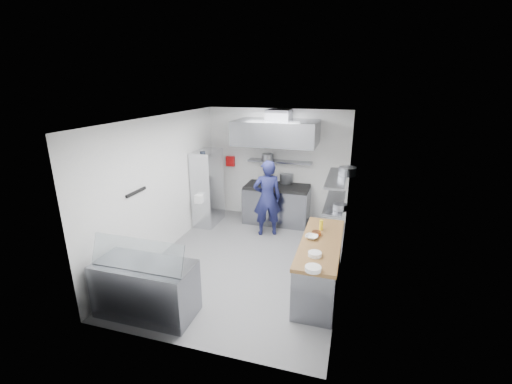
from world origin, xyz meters
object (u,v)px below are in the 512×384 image
(gas_range, at_px, (277,205))
(display_case, at_px, (146,288))
(wire_rack, at_px, (208,188))
(chef, at_px, (267,198))

(gas_range, height_order, display_case, gas_range)
(wire_rack, bearing_deg, chef, -8.93)
(chef, bearing_deg, gas_range, -116.61)
(gas_range, bearing_deg, chef, -93.55)
(chef, xyz_separation_m, display_case, (-1.02, -3.32, -0.46))
(gas_range, distance_m, wire_rack, 1.78)
(wire_rack, bearing_deg, gas_range, 18.12)
(gas_range, relative_size, chef, 0.90)
(display_case, bearing_deg, chef, 72.89)
(gas_range, bearing_deg, display_case, -104.63)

